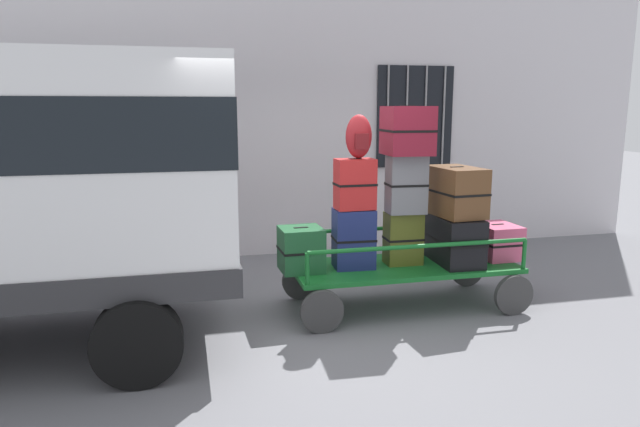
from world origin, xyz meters
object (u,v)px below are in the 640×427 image
at_px(suitcase_center_top, 407,131).
at_px(suitcase_midright_middle, 456,191).
at_px(suitcase_center_bottom, 403,238).
at_px(suitcase_midright_bottom, 453,239).
at_px(backpack, 359,137).
at_px(suitcase_right_bottom, 497,241).
at_px(suitcase_left_bottom, 301,249).
at_px(suitcase_midleft_bottom, 354,238).
at_px(suitcase_midleft_middle, 355,184).
at_px(suitcase_center_middle, 406,184).
at_px(luggage_cart, 404,272).

xyz_separation_m(suitcase_center_top, suitcase_midright_middle, (0.56, -0.03, -0.65)).
height_order(suitcase_center_bottom, suitcase_midright_middle, suitcase_midright_middle).
relative_size(suitcase_midright_bottom, backpack, 1.93).
relative_size(suitcase_center_top, suitcase_right_bottom, 0.98).
xyz_separation_m(suitcase_left_bottom, suitcase_midright_middle, (1.69, -0.06, 0.55)).
height_order(suitcase_midleft_bottom, suitcase_center_bottom, suitcase_midleft_bottom).
xyz_separation_m(suitcase_left_bottom, suitcase_midleft_bottom, (0.56, -0.01, 0.09)).
height_order(suitcase_midleft_middle, suitcase_center_bottom, suitcase_midleft_middle).
relative_size(suitcase_left_bottom, suitcase_midright_bottom, 0.54).
distance_m(suitcase_center_middle, suitcase_right_bottom, 1.31).
bearing_deg(suitcase_center_bottom, suitcase_center_top, -90.00).
height_order(suitcase_left_bottom, suitcase_center_top, suitcase_center_top).
bearing_deg(suitcase_left_bottom, suitcase_midleft_middle, -3.89).
distance_m(suitcase_left_bottom, suitcase_right_bottom, 2.25).
relative_size(luggage_cart, suitcase_midright_middle, 3.50).
height_order(suitcase_center_top, suitcase_midright_bottom, suitcase_center_top).
bearing_deg(suitcase_midleft_bottom, luggage_cart, -2.47).
relative_size(luggage_cart, backpack, 5.66).
height_order(luggage_cart, suitcase_right_bottom, suitcase_right_bottom).
bearing_deg(backpack, suitcase_center_top, 2.87).
bearing_deg(suitcase_midleft_middle, suitcase_left_bottom, 176.11).
xyz_separation_m(luggage_cart, suitcase_midright_middle, (0.56, -0.02, 0.87)).
distance_m(suitcase_left_bottom, backpack, 1.29).
height_order(suitcase_center_bottom, suitcase_midright_bottom, suitcase_center_bottom).
distance_m(suitcase_midleft_middle, suitcase_center_bottom, 0.83).
height_order(suitcase_midright_bottom, suitcase_right_bottom, suitcase_midright_bottom).
distance_m(luggage_cart, backpack, 1.56).
bearing_deg(suitcase_center_top, suitcase_center_middle, -90.00).
distance_m(suitcase_midleft_bottom, suitcase_center_bottom, 0.56).
bearing_deg(suitcase_right_bottom, suitcase_midright_middle, -174.29).
height_order(suitcase_center_bottom, suitcase_right_bottom, suitcase_center_bottom).
relative_size(suitcase_midleft_middle, suitcase_midright_middle, 0.74).
relative_size(suitcase_midleft_middle, suitcase_center_top, 1.01).
distance_m(suitcase_left_bottom, suitcase_midleft_middle, 0.87).
relative_size(suitcase_midleft_bottom, backpack, 1.44).
height_order(luggage_cart, backpack, backpack).
distance_m(luggage_cart, suitcase_right_bottom, 1.16).
relative_size(suitcase_center_top, suitcase_midright_bottom, 0.61).
bearing_deg(suitcase_center_middle, suitcase_midleft_middle, 179.55).
relative_size(suitcase_left_bottom, suitcase_midright_middle, 0.65).
bearing_deg(luggage_cart, suitcase_right_bottom, 1.66).
bearing_deg(backpack, suitcase_midleft_bottom, 123.37).
relative_size(luggage_cart, suitcase_left_bottom, 5.42).
height_order(luggage_cart, suitcase_left_bottom, suitcase_left_bottom).
height_order(luggage_cart, suitcase_center_top, suitcase_center_top).
distance_m(suitcase_left_bottom, suitcase_center_top, 1.65).
bearing_deg(suitcase_center_top, suitcase_midright_middle, -3.05).
height_order(suitcase_midleft_middle, suitcase_center_middle, suitcase_center_middle).
height_order(suitcase_midleft_bottom, backpack, backpack).
bearing_deg(suitcase_right_bottom, suitcase_midright_bottom, -175.95).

